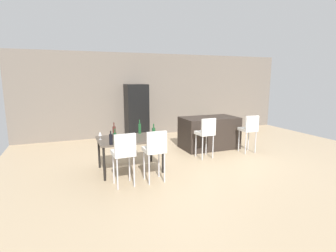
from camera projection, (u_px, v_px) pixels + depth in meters
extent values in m
plane|color=tan|center=(200.00, 155.00, 7.07)|extent=(10.00, 10.00, 0.00)
cube|color=#665B51|center=(161.00, 94.00, 9.69)|extent=(10.00, 0.12, 2.90)
cube|color=black|center=(209.00, 133.00, 7.76)|extent=(1.63, 0.93, 0.92)
cube|color=silver|center=(205.00, 133.00, 6.80)|extent=(0.43, 0.43, 0.08)
cube|color=silver|center=(209.00, 126.00, 6.61)|extent=(0.40, 0.09, 0.36)
cylinder|color=#B2B2B7|center=(196.00, 145.00, 6.94)|extent=(0.03, 0.03, 0.61)
cylinder|color=#B2B2B7|center=(206.00, 144.00, 7.07)|extent=(0.03, 0.03, 0.61)
cylinder|color=#B2B2B7|center=(202.00, 148.00, 6.65)|extent=(0.03, 0.03, 0.61)
cylinder|color=#B2B2B7|center=(213.00, 147.00, 6.78)|extent=(0.03, 0.03, 0.61)
cube|color=silver|center=(248.00, 129.00, 7.28)|extent=(0.41, 0.41, 0.08)
cube|color=silver|center=(252.00, 122.00, 7.08)|extent=(0.40, 0.07, 0.36)
cylinder|color=#B2B2B7|center=(239.00, 141.00, 7.44)|extent=(0.03, 0.03, 0.61)
cylinder|color=#B2B2B7|center=(248.00, 140.00, 7.54)|extent=(0.03, 0.03, 0.61)
cylinder|color=#B2B2B7|center=(246.00, 143.00, 7.14)|extent=(0.03, 0.03, 0.61)
cylinder|color=#B2B2B7|center=(256.00, 142.00, 7.25)|extent=(0.03, 0.03, 0.61)
cube|color=#4C4238|center=(130.00, 139.00, 5.83)|extent=(1.38, 0.97, 0.04)
cylinder|color=black|center=(99.00, 153.00, 6.06)|extent=(0.05, 0.05, 0.70)
cylinder|color=black|center=(151.00, 148.00, 6.51)|extent=(0.05, 0.05, 0.70)
cylinder|color=black|center=(104.00, 164.00, 5.28)|extent=(0.05, 0.05, 0.70)
cylinder|color=black|center=(163.00, 157.00, 5.73)|extent=(0.05, 0.05, 0.70)
cube|color=silver|center=(123.00, 153.00, 5.01)|extent=(0.42, 0.42, 0.08)
cube|color=silver|center=(125.00, 144.00, 4.82)|extent=(0.40, 0.08, 0.36)
cylinder|color=#B2B2B7|center=(114.00, 169.00, 5.15)|extent=(0.03, 0.03, 0.61)
cylinder|color=#B2B2B7|center=(129.00, 166.00, 5.28)|extent=(0.03, 0.03, 0.61)
cylinder|color=#B2B2B7|center=(117.00, 174.00, 4.87)|extent=(0.03, 0.03, 0.61)
cylinder|color=#B2B2B7|center=(134.00, 171.00, 4.99)|extent=(0.03, 0.03, 0.61)
cube|color=silver|center=(154.00, 150.00, 5.23)|extent=(0.41, 0.41, 0.08)
cube|color=silver|center=(157.00, 141.00, 5.04)|extent=(0.40, 0.07, 0.36)
cylinder|color=#B2B2B7|center=(144.00, 165.00, 5.38)|extent=(0.03, 0.03, 0.61)
cylinder|color=#B2B2B7|center=(159.00, 163.00, 5.50)|extent=(0.03, 0.03, 0.61)
cylinder|color=#B2B2B7|center=(149.00, 170.00, 5.09)|extent=(0.03, 0.03, 0.61)
cylinder|color=#B2B2B7|center=(164.00, 168.00, 5.21)|extent=(0.03, 0.03, 0.61)
cylinder|color=#194723|center=(154.00, 133.00, 5.91)|extent=(0.08, 0.08, 0.21)
cylinder|color=#194723|center=(154.00, 126.00, 5.88)|extent=(0.03, 0.03, 0.09)
cylinder|color=black|center=(111.00, 139.00, 5.25)|extent=(0.07, 0.07, 0.21)
cylinder|color=black|center=(111.00, 133.00, 5.23)|extent=(0.03, 0.03, 0.07)
cylinder|color=#194723|center=(115.00, 138.00, 5.40)|extent=(0.06, 0.06, 0.21)
cylinder|color=#194723|center=(115.00, 131.00, 5.37)|extent=(0.02, 0.02, 0.09)
cylinder|color=#471E19|center=(114.00, 132.00, 5.81)|extent=(0.07, 0.07, 0.26)
cylinder|color=#471E19|center=(114.00, 125.00, 5.78)|extent=(0.02, 0.02, 0.09)
cylinder|color=#194723|center=(140.00, 129.00, 6.30)|extent=(0.07, 0.07, 0.24)
cylinder|color=#194723|center=(140.00, 122.00, 6.27)|extent=(0.02, 0.02, 0.09)
cylinder|color=silver|center=(100.00, 139.00, 5.70)|extent=(0.06, 0.06, 0.00)
cylinder|color=silver|center=(100.00, 137.00, 5.70)|extent=(0.01, 0.01, 0.08)
cone|color=silver|center=(100.00, 134.00, 5.68)|extent=(0.07, 0.07, 0.09)
cylinder|color=silver|center=(121.00, 142.00, 5.49)|extent=(0.06, 0.06, 0.00)
cylinder|color=silver|center=(121.00, 140.00, 5.48)|extent=(0.01, 0.01, 0.08)
cone|color=silver|center=(121.00, 136.00, 5.47)|extent=(0.07, 0.07, 0.09)
cube|color=black|center=(137.00, 111.00, 9.01)|extent=(0.72, 0.68, 1.84)
cylinder|color=#38383D|center=(206.00, 129.00, 10.11)|extent=(0.24, 0.24, 0.22)
sphere|color=#2D6B33|center=(206.00, 123.00, 10.07)|extent=(0.32, 0.32, 0.32)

